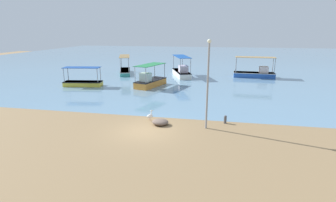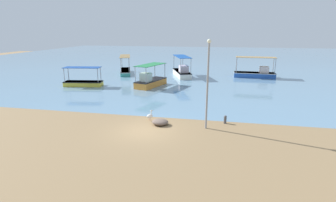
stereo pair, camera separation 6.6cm
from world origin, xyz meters
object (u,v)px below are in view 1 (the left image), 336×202
at_px(fishing_boat_far_right, 83,82).
at_px(fishing_boat_near_left, 255,73).
at_px(fishing_boat_outer, 182,72).
at_px(fishing_boat_center, 150,81).
at_px(mooring_bollard, 225,119).
at_px(lamp_post, 208,80).
at_px(fishing_boat_near_right, 125,70).
at_px(pelican, 150,116).
at_px(net_pile, 160,122).

bearing_deg(fishing_boat_far_right, fishing_boat_near_left, 25.88).
relative_size(fishing_boat_outer, fishing_boat_far_right, 1.30).
distance_m(fishing_boat_center, fishing_boat_near_left, 16.41).
xyz_separation_m(fishing_boat_outer, fishing_boat_center, (-2.82, -7.76, -0.04)).
height_order(fishing_boat_near_left, mooring_bollard, fishing_boat_near_left).
relative_size(fishing_boat_near_left, lamp_post, 0.95).
distance_m(fishing_boat_near_right, pelican, 22.97).
xyz_separation_m(fishing_boat_near_left, lamp_post, (-5.97, -22.26, 2.83)).
distance_m(lamp_post, net_pile, 4.67).
bearing_deg(mooring_bollard, pelican, -175.41).
relative_size(fishing_boat_near_right, pelican, 7.79).
xyz_separation_m(fishing_boat_near_left, net_pile, (-9.33, -22.24, -0.42)).
distance_m(fishing_boat_near_left, lamp_post, 23.22).
height_order(fishing_boat_center, mooring_bollard, fishing_boat_center).
bearing_deg(fishing_boat_near_left, fishing_boat_outer, -172.09).
height_order(fishing_boat_near_left, pelican, fishing_boat_near_left).
bearing_deg(fishing_boat_outer, fishing_boat_far_right, -140.64).
bearing_deg(net_pile, fishing_boat_far_right, 137.02).
bearing_deg(net_pile, lamp_post, -0.39).
bearing_deg(fishing_boat_near_right, fishing_boat_near_left, 1.70).
bearing_deg(fishing_boat_near_left, fishing_boat_center, -145.68).
height_order(fishing_boat_outer, pelican, fishing_boat_outer).
xyz_separation_m(fishing_boat_outer, mooring_bollard, (6.12, -19.48, -0.37)).
distance_m(fishing_boat_near_left, pelican, 23.79).
bearing_deg(fishing_boat_near_left, fishing_boat_far_right, -154.12).
height_order(fishing_boat_near_left, lamp_post, lamp_post).
distance_m(fishing_boat_far_right, pelican, 15.81).
relative_size(fishing_boat_near_right, fishing_boat_far_right, 1.28).
xyz_separation_m(mooring_bollard, net_pile, (-4.71, -1.26, -0.12)).
xyz_separation_m(fishing_boat_center, mooring_bollard, (8.94, -11.72, -0.33)).
relative_size(lamp_post, net_pile, 5.10).
xyz_separation_m(fishing_boat_outer, fishing_boat_far_right, (-11.10, -9.10, -0.23)).
height_order(fishing_boat_near_right, fishing_boat_near_left, fishing_boat_near_left).
bearing_deg(lamp_post, fishing_boat_far_right, 143.64).
height_order(fishing_boat_center, net_pile, fishing_boat_center).
bearing_deg(lamp_post, fishing_boat_near_left, 74.98).
xyz_separation_m(fishing_boat_near_right, lamp_post, (13.99, -21.67, 2.95)).
height_order(fishing_boat_outer, fishing_boat_center, fishing_boat_outer).
height_order(fishing_boat_outer, net_pile, fishing_boat_outer).
bearing_deg(fishing_boat_far_right, fishing_boat_outer, 39.36).
bearing_deg(mooring_bollard, fishing_boat_far_right, 148.90).
relative_size(fishing_boat_far_right, fishing_boat_near_left, 0.83).
xyz_separation_m(fishing_boat_far_right, mooring_bollard, (17.22, -10.38, -0.14)).
bearing_deg(net_pile, fishing_boat_near_right, 116.18).
height_order(fishing_boat_center, lamp_post, lamp_post).
distance_m(fishing_boat_far_right, net_pile, 17.09).
height_order(pelican, lamp_post, lamp_post).
bearing_deg(fishing_boat_near_right, fishing_boat_outer, -5.56).
distance_m(fishing_boat_near_left, mooring_bollard, 21.48).
xyz_separation_m(fishing_boat_near_right, fishing_boat_center, (6.42, -8.66, 0.14)).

